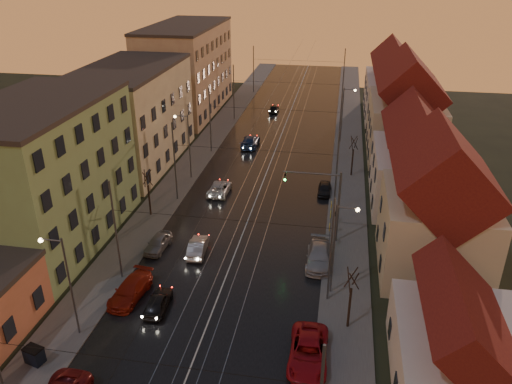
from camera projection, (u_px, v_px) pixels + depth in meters
The scene contains 45 objects.
ground at pixel (190, 370), 32.78m from camera, with size 160.00×160.00×0.00m, color black.
road at pixel (274, 153), 68.30m from camera, with size 16.00×120.00×0.04m, color black.
sidewalk_left at pixel (204, 148), 69.83m from camera, with size 4.00×120.00×0.15m, color #4C4C4C.
sidewalk_right at pixel (348, 158), 66.73m from camera, with size 4.00×120.00×0.15m, color #4C4C4C.
tram_rail_0 at pixel (258, 152), 68.63m from camera, with size 0.06×120.00×0.03m, color gray.
tram_rail_1 at pixel (269, 153), 68.41m from camera, with size 0.06×120.00×0.03m, color gray.
tram_rail_2 at pixel (280, 153), 68.17m from camera, with size 0.06×120.00×0.03m, color gray.
tram_rail_3 at pixel (290, 154), 67.95m from camera, with size 0.06×120.00×0.03m, color gray.
apartment_left_1 at pixel (44, 177), 45.11m from camera, with size 10.00×18.00×13.00m, color #6B8B58.
apartment_left_2 at pixel (132, 117), 63.10m from camera, with size 10.00×20.00×12.00m, color tan.
apartment_left_3 at pixel (187, 70), 83.98m from camera, with size 10.00×24.00×14.00m, color #967761.
house_right_0 at pixel (462, 347), 30.66m from camera, with size 8.16×10.20×5.80m.
house_right_1 at pixel (437, 213), 41.12m from camera, with size 8.67×10.20×10.80m.
house_right_2 at pixel (417, 163), 53.01m from camera, with size 9.18×12.24×9.20m.
house_right_3 at pixel (405, 112), 65.84m from camera, with size 9.18×14.28×11.50m.
house_right_4 at pixel (394, 86), 82.15m from camera, with size 9.18×16.32×10.00m.
catenary_pole_l_1 at pixel (116, 232), 40.16m from camera, with size 0.16×0.16×9.00m, color #595B60.
catenary_pole_r_1 at pixel (331, 252), 37.50m from camera, with size 0.16×0.16×9.00m, color #595B60.
catenary_pole_l_2 at pixel (175, 162), 53.48m from camera, with size 0.16×0.16×9.00m, color #595B60.
catenary_pole_r_2 at pixel (336, 173), 50.82m from camera, with size 0.16×0.16×9.00m, color #595B60.
catenary_pole_l_3 at pixel (210, 121), 66.81m from camera, with size 0.16×0.16×9.00m, color #595B60.
catenary_pole_r_3 at pixel (340, 128), 64.15m from camera, with size 0.16×0.16×9.00m, color #595B60.
catenary_pole_l_4 at pixel (234, 93), 80.13m from camera, with size 0.16×0.16×9.00m, color #595B60.
catenary_pole_r_4 at pixel (342, 98), 77.47m from camera, with size 0.16×0.16×9.00m, color #595B60.
catenary_pole_l_5 at pixel (253, 70), 96.12m from camera, with size 0.16×0.16×9.00m, color #595B60.
catenary_pole_r_5 at pixel (344, 73), 93.46m from camera, with size 0.16×0.16×9.00m, color #595B60.
street_lamp_0 at pixel (65, 277), 33.85m from camera, with size 1.75×0.32×8.00m.
street_lamp_1 at pixel (338, 241), 38.14m from camera, with size 1.75×0.32×8.00m.
street_lamp_2 at pixel (187, 140), 58.72m from camera, with size 1.75×0.32×8.00m.
street_lamp_3 at pixel (345, 110), 70.12m from camera, with size 1.75×0.32×8.00m.
traffic_light_mast at pixel (328, 198), 45.54m from camera, with size 5.30×0.32×7.20m.
bare_tree_0 at pixel (149, 194), 51.05m from camera, with size 1.09×1.09×5.11m.
bare_tree_1 at pixel (350, 300), 35.46m from camera, with size 1.09×1.09×5.11m.
bare_tree_2 at pixel (353, 157), 60.30m from camera, with size 1.09×1.09×5.11m.
driving_car_0 at pixel (158, 302), 38.17m from camera, with size 1.54×3.84×1.31m, color black.
driving_car_1 at pixel (198, 247), 45.32m from camera, with size 1.44×4.14×1.36m, color #A1A1A6.
driving_car_2 at pixel (220, 188), 56.67m from camera, with size 2.12×4.60×1.28m, color #B3B3B3.
driving_car_3 at pixel (250, 141), 70.48m from camera, with size 2.17×5.34×1.55m, color navy.
driving_car_4 at pixel (274, 108), 85.82m from camera, with size 1.53×3.80×1.29m, color black.
parked_left_2 at pixel (130, 290), 39.43m from camera, with size 2.01×4.94×1.43m, color maroon.
parked_left_3 at pixel (158, 243), 45.95m from camera, with size 1.55×3.85×1.31m, color gray.
parked_right_0 at pixel (308, 352), 33.24m from camera, with size 2.55×5.54×1.54m, color #AA111B.
parked_right_1 at pixel (319, 256), 43.78m from camera, with size 2.13×5.25×1.52m, color #A6A7AC.
parked_right_2 at pixel (324, 189), 56.59m from camera, with size 1.43×3.57×1.22m, color black.
dumpster at pixel (34, 356), 33.02m from camera, with size 1.20×0.80×1.10m, color black.
Camera 1 is at (8.51, -23.36, 24.77)m, focal length 35.00 mm.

